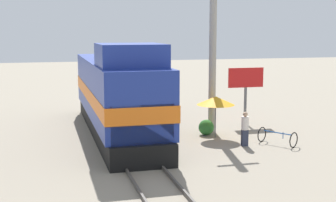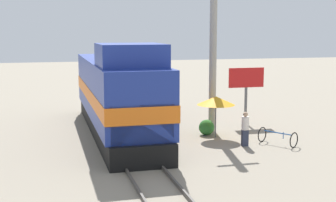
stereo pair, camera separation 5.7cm
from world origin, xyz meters
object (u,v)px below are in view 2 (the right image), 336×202
at_px(bicycle, 278,137).
at_px(utility_pole, 213,53).
at_px(locomotive, 118,95).
at_px(vendor_umbrella, 216,101).
at_px(billboard_sign, 246,81).
at_px(person_bystander, 245,128).

bearing_deg(bicycle, utility_pole, 88.40).
distance_m(locomotive, vendor_umbrella, 5.04).
bearing_deg(vendor_umbrella, billboard_sign, 45.00).
bearing_deg(bicycle, person_bystander, 141.54).
height_order(utility_pole, vendor_umbrella, utility_pole).
height_order(person_bystander, bicycle, person_bystander).
xyz_separation_m(locomotive, utility_pole, (4.93, -0.64, 2.16)).
relative_size(locomotive, bicycle, 7.43).
relative_size(locomotive, utility_pole, 1.68).
distance_m(utility_pole, billboard_sign, 3.61).
bearing_deg(person_bystander, bicycle, -6.65).
height_order(utility_pole, bicycle, utility_pole).
bearing_deg(bicycle, locomotive, 117.52).
relative_size(vendor_umbrella, person_bystander, 1.29).
bearing_deg(bicycle, vendor_umbrella, 104.71).
bearing_deg(billboard_sign, person_bystander, -114.33).
height_order(vendor_umbrella, person_bystander, vendor_umbrella).
relative_size(vendor_umbrella, billboard_sign, 0.65).
xyz_separation_m(locomotive, bicycle, (6.96, -4.13, -1.68)).
relative_size(billboard_sign, person_bystander, 1.99).
distance_m(utility_pole, vendor_umbrella, 2.68).
distance_m(vendor_umbrella, person_bystander, 2.36).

